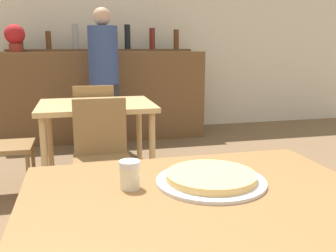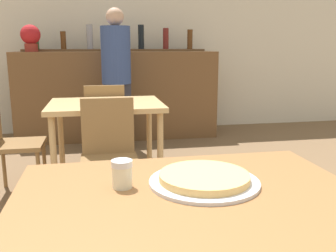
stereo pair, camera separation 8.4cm
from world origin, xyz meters
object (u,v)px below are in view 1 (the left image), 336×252
Objects in this scene: chair_far_side_back at (94,121)px; cheese_shaker at (130,174)px; pizza_tray at (211,178)px; chair_far_side_front at (102,151)px; potted_plant at (15,36)px; person_standing at (104,75)px.

chair_far_side_back is 9.25× the size of cheese_shaker.
chair_far_side_back is 2.57m from cheese_shaker.
chair_far_side_back is 2.60m from pizza_tray.
chair_far_side_back is at bearing 90.03° from cheese_shaker.
pizza_tray is 0.27m from cheese_shaker.
chair_far_side_front reaches higher than pizza_tray.
potted_plant is (-0.85, 3.80, 0.52)m from cheese_shaker.
chair_far_side_front is at bearing -95.13° from person_standing.
person_standing reaches higher than chair_far_side_front.
potted_plant is (-0.84, 1.26, 0.84)m from chair_far_side_back.
person_standing is at bearing -102.73° from chair_far_side_back.
person_standing is at bearing -27.73° from potted_plant.
chair_far_side_back is (0.00, 1.10, 0.00)m from chair_far_side_front.
chair_far_side_front is 2.59× the size of potted_plant.
chair_far_side_front is at bearing 90.00° from chair_far_side_back.
potted_plant is (-1.01, 0.53, 0.44)m from person_standing.
person_standing is 1.22m from potted_plant.
person_standing is (0.16, 1.82, 0.40)m from chair_far_side_front.
person_standing is 5.01× the size of potted_plant.
chair_far_side_back is 0.52× the size of person_standing.
pizza_tray is at bearing -79.50° from chair_far_side_front.
pizza_tray is (0.27, -2.57, 0.29)m from chair_far_side_back.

